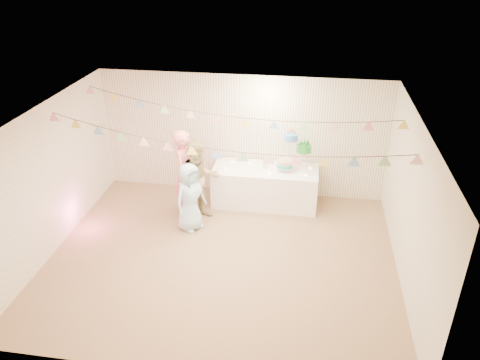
# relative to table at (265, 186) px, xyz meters

# --- Properties ---
(floor) EXTENTS (6.00, 6.00, 0.00)m
(floor) POSITION_rel_table_xyz_m (-0.54, -2.02, -0.40)
(floor) COLOR #846548
(floor) RESTS_ON ground
(ceiling) EXTENTS (6.00, 6.00, 0.00)m
(ceiling) POSITION_rel_table_xyz_m (-0.54, -2.02, 2.20)
(ceiling) COLOR white
(ceiling) RESTS_ON ground
(back_wall) EXTENTS (6.00, 6.00, 0.00)m
(back_wall) POSITION_rel_table_xyz_m (-0.54, 0.48, 0.90)
(back_wall) COLOR white
(back_wall) RESTS_ON ground
(front_wall) EXTENTS (6.00, 6.00, 0.00)m
(front_wall) POSITION_rel_table_xyz_m (-0.54, -4.52, 0.90)
(front_wall) COLOR white
(front_wall) RESTS_ON ground
(left_wall) EXTENTS (5.00, 5.00, 0.00)m
(left_wall) POSITION_rel_table_xyz_m (-3.54, -2.02, 0.90)
(left_wall) COLOR white
(left_wall) RESTS_ON ground
(right_wall) EXTENTS (5.00, 5.00, 0.00)m
(right_wall) POSITION_rel_table_xyz_m (2.46, -2.02, 0.90)
(right_wall) COLOR white
(right_wall) RESTS_ON ground
(table) EXTENTS (2.15, 0.86, 0.81)m
(table) POSITION_rel_table_xyz_m (0.00, 0.00, 0.00)
(table) COLOR white
(table) RESTS_ON floor
(cake_stand) EXTENTS (0.73, 0.43, 0.82)m
(cake_stand) POSITION_rel_table_xyz_m (0.55, 0.05, 0.76)
(cake_stand) COLOR silver
(cake_stand) RESTS_ON table
(cake_bottom) EXTENTS (0.31, 0.31, 0.15)m
(cake_bottom) POSITION_rel_table_xyz_m (0.40, -0.01, 0.43)
(cake_bottom) COLOR #26B5AE
(cake_bottom) RESTS_ON cake_stand
(cake_middle) EXTENTS (0.27, 0.27, 0.22)m
(cake_middle) POSITION_rel_table_xyz_m (0.73, 0.14, 0.70)
(cake_middle) COLOR #1E8B29
(cake_middle) RESTS_ON cake_stand
(cake_top_tier) EXTENTS (0.25, 0.25, 0.19)m
(cake_top_tier) POSITION_rel_table_xyz_m (0.49, 0.02, 0.97)
(cake_top_tier) COLOR #3E7CC5
(cake_top_tier) RESTS_ON cake_stand
(platter) EXTENTS (0.32, 0.32, 0.02)m
(platter) POSITION_rel_table_xyz_m (-0.46, -0.05, 0.36)
(platter) COLOR white
(platter) RESTS_ON table
(posy) EXTENTS (0.14, 0.14, 0.16)m
(posy) POSITION_rel_table_xyz_m (-0.02, 0.05, 0.43)
(posy) COLOR white
(posy) RESTS_ON table
(person_adult_a) EXTENTS (0.51, 0.71, 1.81)m
(person_adult_a) POSITION_rel_table_xyz_m (-1.49, -0.65, 0.50)
(person_adult_a) COLOR pink
(person_adult_a) RESTS_ON floor
(person_adult_b) EXTENTS (1.03, 0.98, 1.67)m
(person_adult_b) POSITION_rel_table_xyz_m (-1.20, -0.78, 0.43)
(person_adult_b) COLOR tan
(person_adult_b) RESTS_ON floor
(person_child) EXTENTS (0.73, 0.79, 1.36)m
(person_child) POSITION_rel_table_xyz_m (-1.30, -1.16, 0.28)
(person_child) COLOR #B4E5FF
(person_child) RESTS_ON floor
(bunting_back) EXTENTS (5.60, 1.10, 0.40)m
(bunting_back) POSITION_rel_table_xyz_m (-0.54, -0.92, 1.95)
(bunting_back) COLOR pink
(bunting_back) RESTS_ON ceiling
(bunting_front) EXTENTS (5.60, 0.90, 0.36)m
(bunting_front) POSITION_rel_table_xyz_m (-0.54, -2.22, 1.92)
(bunting_front) COLOR #72A5E5
(bunting_front) RESTS_ON ceiling
(tealight_0) EXTENTS (0.04, 0.04, 0.03)m
(tealight_0) POSITION_rel_table_xyz_m (-0.80, -0.15, 0.42)
(tealight_0) COLOR #FFD88C
(tealight_0) RESTS_ON table
(tealight_1) EXTENTS (0.04, 0.04, 0.03)m
(tealight_1) POSITION_rel_table_xyz_m (-0.35, 0.18, 0.42)
(tealight_1) COLOR #FFD88C
(tealight_1) RESTS_ON table
(tealight_2) EXTENTS (0.04, 0.04, 0.03)m
(tealight_2) POSITION_rel_table_xyz_m (0.10, -0.22, 0.42)
(tealight_2) COLOR #FFD88C
(tealight_2) RESTS_ON table
(tealight_3) EXTENTS (0.04, 0.04, 0.03)m
(tealight_3) POSITION_rel_table_xyz_m (0.35, 0.22, 0.42)
(tealight_3) COLOR #FFD88C
(tealight_3) RESTS_ON table
(tealight_4) EXTENTS (0.04, 0.04, 0.03)m
(tealight_4) POSITION_rel_table_xyz_m (0.82, -0.18, 0.42)
(tealight_4) COLOR #FFD88C
(tealight_4) RESTS_ON table
(tealight_5) EXTENTS (0.04, 0.04, 0.03)m
(tealight_5) POSITION_rel_table_xyz_m (0.90, 0.15, 0.42)
(tealight_5) COLOR #FFD88C
(tealight_5) RESTS_ON table
(tealight_6) EXTENTS (0.04, 0.04, 0.03)m
(tealight_6) POSITION_rel_table_xyz_m (-0.72, 0.18, 0.42)
(tealight_6) COLOR #FFD88C
(tealight_6) RESTS_ON table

